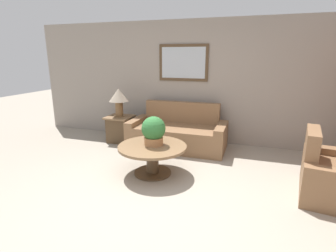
{
  "coord_description": "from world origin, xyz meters",
  "views": [
    {
      "loc": [
        1.17,
        -2.76,
        1.86
      ],
      "look_at": [
        -0.3,
        1.65,
        0.61
      ],
      "focal_mm": 28.0,
      "sensor_mm": 36.0,
      "label": 1
    }
  ],
  "objects_px": {
    "potted_plant_on_table": "(154,131)",
    "side_table": "(120,129)",
    "coffee_table": "(152,153)",
    "couch_main": "(178,134)",
    "table_lamp": "(119,98)"
  },
  "relations": [
    {
      "from": "potted_plant_on_table",
      "to": "side_table",
      "type": "bearing_deg",
      "value": 135.49
    },
    {
      "from": "side_table",
      "to": "potted_plant_on_table",
      "type": "height_order",
      "value": "potted_plant_on_table"
    },
    {
      "from": "coffee_table",
      "to": "side_table",
      "type": "bearing_deg",
      "value": 134.41
    },
    {
      "from": "couch_main",
      "to": "coffee_table",
      "type": "distance_m",
      "value": 1.36
    },
    {
      "from": "couch_main",
      "to": "table_lamp",
      "type": "height_order",
      "value": "table_lamp"
    },
    {
      "from": "table_lamp",
      "to": "potted_plant_on_table",
      "type": "distance_m",
      "value": 1.86
    },
    {
      "from": "couch_main",
      "to": "coffee_table",
      "type": "height_order",
      "value": "couch_main"
    },
    {
      "from": "side_table",
      "to": "potted_plant_on_table",
      "type": "xyz_separation_m",
      "value": [
        1.31,
        -1.29,
        0.42
      ]
    },
    {
      "from": "table_lamp",
      "to": "coffee_table",
      "type": "bearing_deg",
      "value": -45.59
    },
    {
      "from": "coffee_table",
      "to": "potted_plant_on_table",
      "type": "distance_m",
      "value": 0.37
    },
    {
      "from": "side_table",
      "to": "potted_plant_on_table",
      "type": "bearing_deg",
      "value": -44.51
    },
    {
      "from": "couch_main",
      "to": "potted_plant_on_table",
      "type": "xyz_separation_m",
      "value": [
        -0.01,
        -1.32,
        0.42
      ]
    },
    {
      "from": "coffee_table",
      "to": "couch_main",
      "type": "bearing_deg",
      "value": 89.07
    },
    {
      "from": "couch_main",
      "to": "side_table",
      "type": "bearing_deg",
      "value": -178.88
    },
    {
      "from": "coffee_table",
      "to": "table_lamp",
      "type": "bearing_deg",
      "value": 134.41
    }
  ]
}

